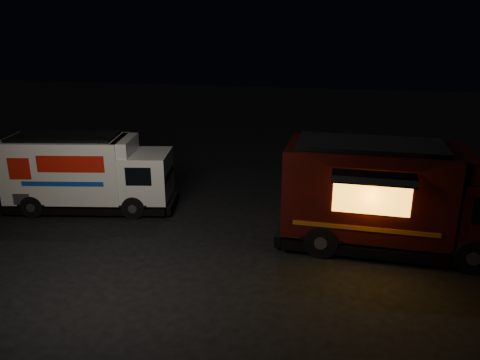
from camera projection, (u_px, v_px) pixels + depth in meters
ground at (182, 240)px, 15.27m from camera, size 80.00×80.00×0.00m
white_truck at (90, 172)px, 17.51m from camera, size 6.57×3.23×2.85m
red_truck at (398, 197)px, 14.28m from camera, size 7.26×2.84×3.35m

